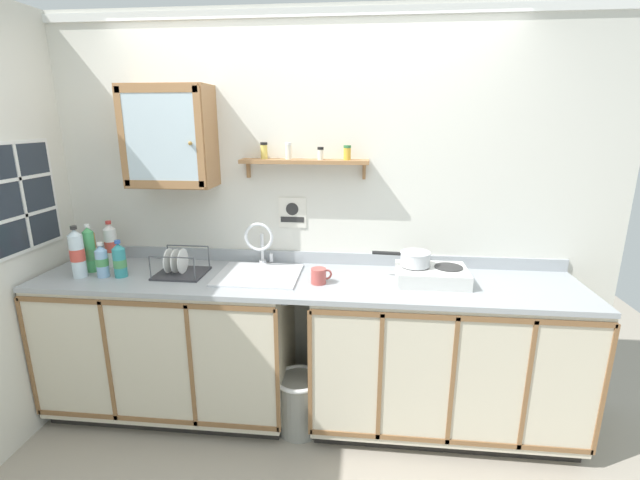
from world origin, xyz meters
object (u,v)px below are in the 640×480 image
object	(u,v)px
hot_plate_stove	(432,275)
wall_cabinet	(170,137)
mug	(319,276)
trash_bin	(299,402)
bottle_water_clear_1	(77,254)
dish_rack	(179,268)
bottle_soda_green_3	(90,250)
warning_sign	(292,213)
bottle_opaque_white_5	(111,245)
bottle_detergent_teal_2	(120,261)
sink	(259,276)
saucepan	(414,258)
bottle_juice_amber_4	(91,248)
bottle_water_blue_0	(102,261)

from	to	relation	value
hot_plate_stove	wall_cabinet	bearing A→B (deg)	174.55
mug	trash_bin	size ratio (longest dim) A/B	0.33
bottle_water_clear_1	dish_rack	bearing A→B (deg)	10.35
bottle_soda_green_3	warning_sign	xyz separation A→B (m)	(1.24, 0.32, 0.20)
bottle_water_clear_1	wall_cabinet	world-z (taller)	wall_cabinet
hot_plate_stove	bottle_opaque_white_5	xyz separation A→B (m)	(-2.06, 0.09, 0.10)
bottle_detergent_teal_2	hot_plate_stove	bearing A→B (deg)	3.31
hot_plate_stove	dish_rack	size ratio (longest dim) A/B	1.38
hot_plate_stove	warning_sign	world-z (taller)	warning_sign
bottle_water_clear_1	bottle_opaque_white_5	xyz separation A→B (m)	(0.08, 0.23, -0.01)
trash_bin	sink	bearing A→B (deg)	145.69
dish_rack	bottle_detergent_teal_2	bearing A→B (deg)	-167.19
bottle_water_clear_1	wall_cabinet	distance (m)	0.91
saucepan	bottle_water_clear_1	size ratio (longest dim) A/B	1.08
saucepan	trash_bin	size ratio (longest dim) A/B	0.92
dish_rack	wall_cabinet	bearing A→B (deg)	111.46
bottle_water_clear_1	bottle_soda_green_3	bearing A→B (deg)	82.73
bottle_detergent_teal_2	bottle_juice_amber_4	world-z (taller)	bottle_juice_amber_4
bottle_water_clear_1	bottle_soda_green_3	xyz separation A→B (m)	(0.01, 0.11, -0.01)
bottle_water_blue_0	bottle_opaque_white_5	bearing A→B (deg)	105.71
bottle_opaque_white_5	bottle_detergent_teal_2	bearing A→B (deg)	-49.77
mug	bottle_juice_amber_4	bearing A→B (deg)	173.51
bottle_water_blue_0	wall_cabinet	distance (m)	0.87
wall_cabinet	bottle_juice_amber_4	bearing A→B (deg)	-172.56
bottle_water_blue_0	warning_sign	world-z (taller)	warning_sign
bottle_opaque_white_5	bottle_juice_amber_4	bearing A→B (deg)	-176.68
sink	bottle_soda_green_3	world-z (taller)	bottle_soda_green_3
bottle_water_clear_1	mug	bearing A→B (deg)	1.76
hot_plate_stove	bottle_opaque_white_5	distance (m)	2.06
sink	bottle_water_blue_0	bearing A→B (deg)	-171.75
bottle_soda_green_3	bottle_opaque_white_5	xyz separation A→B (m)	(0.07, 0.12, 0.00)
sink	bottle_water_clear_1	xyz separation A→B (m)	(-1.08, -0.16, 0.16)
bottle_water_blue_0	saucepan	bearing A→B (deg)	4.33
bottle_opaque_white_5	trash_bin	bearing A→B (deg)	-11.41
hot_plate_stove	bottle_juice_amber_4	xyz separation A→B (m)	(-2.19, 0.08, 0.07)
bottle_soda_green_3	bottle_opaque_white_5	bearing A→B (deg)	60.87
bottle_opaque_white_5	mug	distance (m)	1.41
saucepan	bottle_water_blue_0	bearing A→B (deg)	-175.67
bottle_detergent_teal_2	bottle_soda_green_3	xyz separation A→B (m)	(-0.23, 0.08, 0.04)
bottle_water_blue_0	bottle_detergent_teal_2	world-z (taller)	bottle_detergent_teal_2
warning_sign	wall_cabinet	bearing A→B (deg)	-170.22
bottle_water_clear_1	trash_bin	size ratio (longest dim) A/B	0.85
bottle_water_clear_1	bottle_juice_amber_4	distance (m)	0.23
hot_plate_stove	bottle_detergent_teal_2	bearing A→B (deg)	-176.69
bottle_water_clear_1	mug	size ratio (longest dim) A/B	2.58
bottle_water_blue_0	dish_rack	size ratio (longest dim) A/B	0.74
bottle_juice_amber_4	wall_cabinet	xyz separation A→B (m)	(0.57, 0.07, 0.72)
saucepan	bottle_water_clear_1	bearing A→B (deg)	-175.44
bottle_water_clear_1	bottle_opaque_white_5	world-z (taller)	bottle_water_clear_1
bottle_water_clear_1	dish_rack	size ratio (longest dim) A/B	1.08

